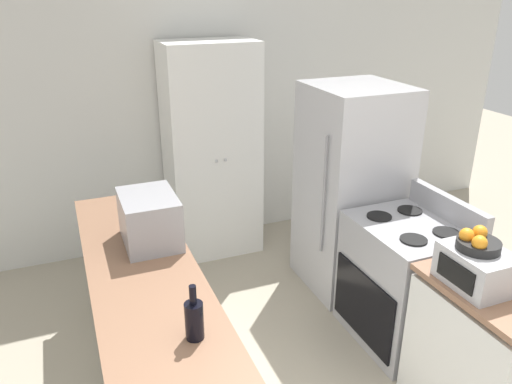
# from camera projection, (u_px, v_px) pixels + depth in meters

# --- Properties ---
(wall_back) EXTENTS (7.00, 0.06, 2.60)m
(wall_back) POSITION_uv_depth(u_px,v_px,m) (195.00, 109.00, 4.62)
(wall_back) COLOR silver
(wall_back) RESTS_ON ground_plane
(counter_left) EXTENTS (0.60, 2.39, 0.89)m
(counter_left) POSITION_uv_depth(u_px,v_px,m) (151.00, 341.00, 2.93)
(counter_left) COLOR silver
(counter_left) RESTS_ON ground_plane
(counter_right) EXTENTS (0.60, 0.74, 0.89)m
(counter_right) POSITION_uv_depth(u_px,v_px,m) (486.00, 355.00, 2.82)
(counter_right) COLOR silver
(counter_right) RESTS_ON ground_plane
(pantry_cabinet) EXTENTS (0.81, 0.53, 1.94)m
(pantry_cabinet) POSITION_uv_depth(u_px,v_px,m) (212.00, 152.00, 4.51)
(pantry_cabinet) COLOR white
(pantry_cabinet) RESTS_ON ground_plane
(stove) EXTENTS (0.66, 0.76, 1.05)m
(stove) POSITION_uv_depth(u_px,v_px,m) (404.00, 281.00, 3.48)
(stove) COLOR #9E9EA3
(stove) RESTS_ON ground_plane
(refrigerator) EXTENTS (0.72, 0.73, 1.68)m
(refrigerator) POSITION_uv_depth(u_px,v_px,m) (351.00, 190.00, 4.01)
(refrigerator) COLOR #B7B7BC
(refrigerator) RESTS_ON ground_plane
(microwave) EXTENTS (0.33, 0.44, 0.31)m
(microwave) POSITION_uv_depth(u_px,v_px,m) (150.00, 219.00, 3.04)
(microwave) COLOR #939399
(microwave) RESTS_ON counter_left
(wine_bottle) EXTENTS (0.09, 0.09, 0.27)m
(wine_bottle) POSITION_uv_depth(u_px,v_px,m) (194.00, 319.00, 2.22)
(wine_bottle) COLOR black
(wine_bottle) RESTS_ON counter_left
(toaster_oven) EXTENTS (0.29, 0.36, 0.21)m
(toaster_oven) POSITION_uv_depth(u_px,v_px,m) (477.00, 268.00, 2.61)
(toaster_oven) COLOR #B2B2B7
(toaster_oven) RESTS_ON counter_right
(fruit_bowl) EXTENTS (0.22, 0.22, 0.11)m
(fruit_bowl) POSITION_uv_depth(u_px,v_px,m) (477.00, 242.00, 2.58)
(fruit_bowl) COLOR black
(fruit_bowl) RESTS_ON toaster_oven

